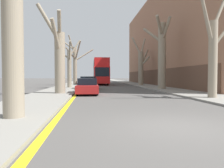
{
  "coord_description": "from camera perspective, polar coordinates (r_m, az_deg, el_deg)",
  "views": [
    {
      "loc": [
        -2.55,
        -6.1,
        1.49
      ],
      "look_at": [
        0.73,
        27.38,
        0.28
      ],
      "focal_mm": 35.0,
      "sensor_mm": 36.0,
      "label": 1
    }
  ],
  "objects": [
    {
      "name": "street_tree_right_0",
      "position": [
        15.61,
        25.0,
        7.82
      ],
      "size": [
        3.67,
        2.5,
        7.01
      ],
      "color": "gray",
      "rests_on": "ground"
    },
    {
      "name": "street_tree_left_1",
      "position": [
        18.18,
        -13.69,
        6.67
      ],
      "size": [
        2.17,
        2.14,
        7.14
      ],
      "color": "gray",
      "rests_on": "ground"
    },
    {
      "name": "street_tree_left_2",
      "position": [
        27.26,
        -11.11,
        4.71
      ],
      "size": [
        3.29,
        4.88,
        6.04
      ],
      "color": "gray",
      "rests_on": "ground"
    },
    {
      "name": "sidewalk_right",
      "position": [
        56.72,
        2.73,
        0.61
      ],
      "size": [
        3.49,
        120.0,
        0.12
      ],
      "primitive_type": "cube",
      "color": "gray",
      "rests_on": "ground"
    },
    {
      "name": "parked_car_1",
      "position": [
        24.5,
        -6.24,
        0.15
      ],
      "size": [
        1.88,
        4.03,
        1.46
      ],
      "color": "olive",
      "rests_on": "ground"
    },
    {
      "name": "ground_plane",
      "position": [
        6.78,
        16.98,
        -10.74
      ],
      "size": [
        300.0,
        300.0,
        0.0
      ],
      "primitive_type": "plane",
      "color": "#4C4947"
    },
    {
      "name": "parked_car_0",
      "position": [
        18.26,
        -6.46,
        -0.66
      ],
      "size": [
        1.74,
        4.5,
        1.32
      ],
      "color": "maroon",
      "rests_on": "ground"
    },
    {
      "name": "building_facade_right",
      "position": [
        39.09,
        17.27,
        10.67
      ],
      "size": [
        10.08,
        40.42,
        14.85
      ],
      "color": "#93664C",
      "rests_on": "ground"
    },
    {
      "name": "double_decker_bus",
      "position": [
        39.5,
        -3.03,
        3.51
      ],
      "size": [
        2.48,
        11.96,
        4.39
      ],
      "color": "red",
      "rests_on": "ground"
    },
    {
      "name": "kerb_line_stripe",
      "position": [
        56.13,
        -6.81,
        0.52
      ],
      "size": [
        0.24,
        120.0,
        0.01
      ],
      "primitive_type": "cube",
      "color": "yellow",
      "rests_on": "ground"
    },
    {
      "name": "sidewalk_left",
      "position": [
        56.21,
        -8.77,
        0.57
      ],
      "size": [
        3.49,
        120.0,
        0.12
      ],
      "primitive_type": "cube",
      "color": "gray",
      "rests_on": "ground"
    },
    {
      "name": "street_tree_left_3",
      "position": [
        36.74,
        -9.59,
        5.56
      ],
      "size": [
        4.76,
        3.17,
        8.05
      ],
      "color": "gray",
      "rests_on": "ground"
    },
    {
      "name": "street_tree_right_2",
      "position": [
        34.28,
        7.6,
        4.94
      ],
      "size": [
        3.01,
        3.66,
        7.71
      ],
      "color": "gray",
      "rests_on": "ground"
    },
    {
      "name": "street_tree_right_1",
      "position": [
        24.58,
        12.84,
        7.84
      ],
      "size": [
        2.25,
        4.12,
        7.55
      ],
      "color": "gray",
      "rests_on": "ground"
    }
  ]
}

